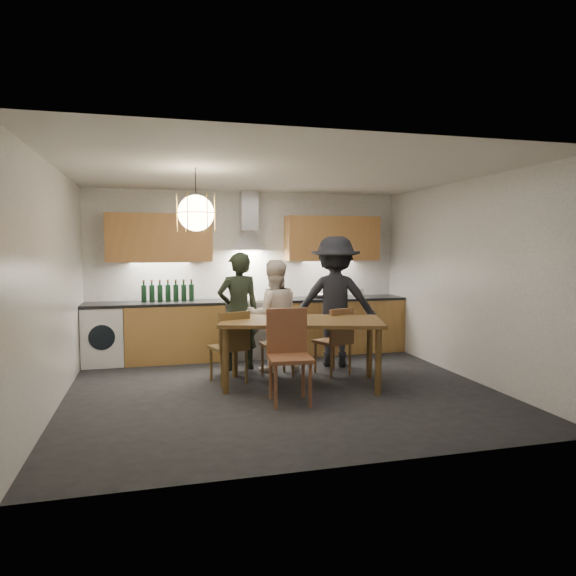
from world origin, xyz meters
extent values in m
plane|color=black|center=(0.00, 0.00, 0.00)|extent=(5.00, 5.00, 0.00)
cube|color=white|center=(0.00, 2.25, 1.30)|extent=(5.00, 0.02, 2.60)
cube|color=white|center=(0.00, -2.25, 1.30)|extent=(5.00, 0.02, 2.60)
cube|color=white|center=(-2.50, 0.00, 1.30)|extent=(0.02, 4.50, 2.60)
cube|color=white|center=(2.50, 0.00, 1.30)|extent=(0.02, 4.50, 2.60)
cube|color=silver|center=(0.00, 0.00, 2.60)|extent=(5.00, 4.50, 0.02)
cube|color=tan|center=(-1.18, 1.95, 0.43)|extent=(1.45, 0.60, 0.86)
cube|color=tan|center=(1.48, 1.95, 0.43)|extent=(2.05, 0.60, 0.86)
cube|color=white|center=(-2.20, 1.95, 0.42)|extent=(0.58, 0.58, 0.85)
cube|color=black|center=(-1.48, 1.95, 0.88)|extent=(2.05, 0.62, 0.04)
cube|color=black|center=(1.48, 1.95, 0.88)|extent=(2.05, 0.62, 0.04)
cube|color=silver|center=(0.00, 1.95, 0.40)|extent=(0.90, 0.60, 0.80)
cube|color=black|center=(0.00, 1.66, 0.38)|extent=(0.78, 0.02, 0.42)
cube|color=slate|center=(0.00, 1.95, 0.84)|extent=(0.90, 0.60, 0.08)
cube|color=silver|center=(0.00, 1.69, 0.90)|extent=(0.90, 0.08, 0.04)
cube|color=tan|center=(-1.38, 2.08, 1.86)|extent=(1.55, 0.35, 0.72)
cube|color=tan|center=(1.38, 2.08, 1.86)|extent=(1.55, 0.35, 0.72)
cube|color=silver|center=(0.00, 2.12, 2.29)|extent=(0.26, 0.22, 0.62)
cylinder|color=black|center=(-1.00, -0.10, 2.35)|extent=(0.01, 0.01, 0.50)
sphere|color=#FFE0A5|center=(-1.00, -0.10, 2.10)|extent=(0.40, 0.40, 0.40)
torus|color=gold|center=(-1.00, -0.10, 2.10)|extent=(0.43, 0.43, 0.01)
cube|color=brown|center=(0.30, 0.13, 0.81)|extent=(2.15, 1.49, 0.04)
cylinder|color=brown|center=(-0.67, 0.00, 0.39)|extent=(0.08, 0.08, 0.78)
cylinder|color=brown|center=(-0.45, 0.77, 0.39)|extent=(0.08, 0.08, 0.78)
cylinder|color=brown|center=(1.04, -0.51, 0.39)|extent=(0.08, 0.08, 0.78)
cylinder|color=brown|center=(1.27, 0.27, 0.39)|extent=(0.08, 0.08, 0.78)
cube|color=brown|center=(-0.57, 0.51, 0.45)|extent=(0.52, 0.52, 0.04)
cube|color=brown|center=(-0.51, 0.33, 0.69)|extent=(0.41, 0.16, 0.46)
cylinder|color=brown|center=(-0.46, 0.72, 0.21)|extent=(0.04, 0.04, 0.43)
cylinder|color=brown|center=(-0.36, 0.40, 0.21)|extent=(0.04, 0.04, 0.43)
cylinder|color=brown|center=(-0.78, 0.62, 0.21)|extent=(0.04, 0.04, 0.43)
cylinder|color=brown|center=(-0.68, 0.30, 0.21)|extent=(0.04, 0.04, 0.43)
cube|color=brown|center=(0.11, 0.66, 0.42)|extent=(0.45, 0.45, 0.04)
cube|color=brown|center=(0.14, 0.49, 0.66)|extent=(0.40, 0.09, 0.43)
cylinder|color=brown|center=(0.25, 0.84, 0.20)|extent=(0.03, 0.03, 0.40)
cylinder|color=brown|center=(0.29, 0.53, 0.20)|extent=(0.03, 0.03, 0.40)
cylinder|color=brown|center=(-0.07, 0.80, 0.20)|extent=(0.03, 0.03, 0.40)
cylinder|color=brown|center=(-0.02, 0.48, 0.20)|extent=(0.03, 0.03, 0.40)
cube|color=brown|center=(0.86, 0.59, 0.44)|extent=(0.53, 0.53, 0.04)
cube|color=brown|center=(0.93, 0.42, 0.68)|extent=(0.40, 0.19, 0.45)
cylinder|color=brown|center=(0.96, 0.81, 0.21)|extent=(0.04, 0.04, 0.42)
cylinder|color=brown|center=(1.08, 0.50, 0.21)|extent=(0.04, 0.04, 0.42)
cylinder|color=brown|center=(0.65, 0.68, 0.21)|extent=(0.04, 0.04, 0.42)
cylinder|color=brown|center=(0.77, 0.37, 0.21)|extent=(0.04, 0.04, 0.42)
cube|color=brown|center=(-0.03, -0.54, 0.50)|extent=(0.50, 0.50, 0.04)
cube|color=brown|center=(-0.02, -0.33, 0.78)|extent=(0.47, 0.08, 0.51)
cylinder|color=brown|center=(-0.24, -0.71, 0.24)|extent=(0.04, 0.04, 0.48)
cylinder|color=brown|center=(-0.21, -0.34, 0.24)|extent=(0.04, 0.04, 0.48)
cylinder|color=brown|center=(0.14, -0.74, 0.24)|extent=(0.04, 0.04, 0.48)
cylinder|color=brown|center=(0.17, -0.37, 0.24)|extent=(0.04, 0.04, 0.48)
imported|color=black|center=(-0.33, 1.16, 0.83)|extent=(0.65, 0.47, 1.65)
imported|color=silver|center=(0.13, 0.97, 0.77)|extent=(0.79, 0.63, 1.55)
imported|color=black|center=(1.07, 1.06, 0.94)|extent=(1.38, 1.08, 1.87)
imported|color=silver|center=(1.09, 1.92, 0.93)|extent=(0.33, 0.33, 0.07)
cylinder|color=#B6B6B9|center=(1.79, 1.91, 0.96)|extent=(0.21, 0.21, 0.12)
camera|label=1|loc=(-1.46, -5.92, 1.73)|focal=32.00mm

